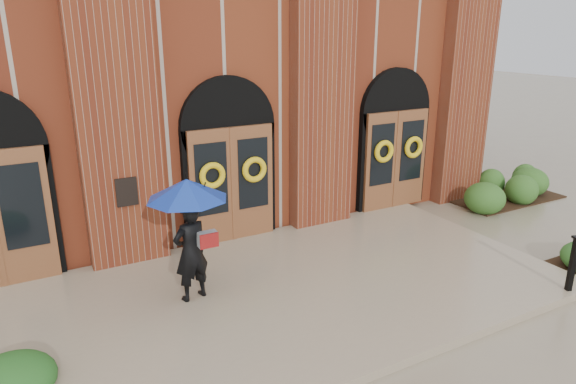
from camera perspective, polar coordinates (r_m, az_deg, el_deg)
ground at (r=9.38m, az=0.64°, el=-11.68°), size 90.00×90.00×0.00m
landing at (r=9.46m, az=0.19°, el=-10.89°), size 10.00×5.30×0.15m
church_building at (r=16.43m, az=-14.97°, el=13.32°), size 16.20×12.53×7.00m
man_with_umbrella at (r=8.61m, az=-10.96°, el=-2.69°), size 1.62×1.62×2.15m
metal_post at (r=10.36m, az=29.10°, el=-6.86°), size 0.18×0.18×1.03m
hedge_wall_right at (r=15.62m, az=23.37°, el=0.56°), size 2.97×1.19×0.76m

